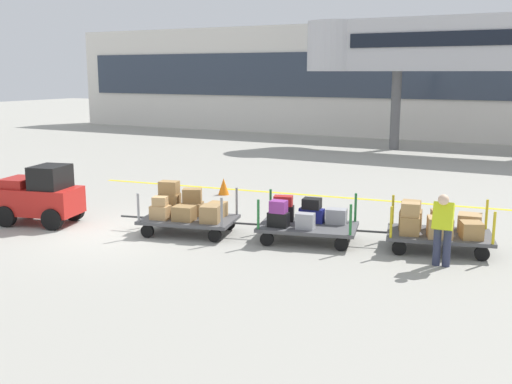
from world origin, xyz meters
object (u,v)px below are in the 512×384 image
baggage_cart_tail (437,227)px  baggage_cart_middle (304,220)px  baggage_tug (40,196)px  baggage_handler (443,226)px  safety_cone_near (224,186)px  baggage_cart_lead (187,211)px

baggage_cart_tail → baggage_cart_middle: bearing=-167.2°
baggage_tug → baggage_cart_tail: baggage_tug is taller
baggage_handler → safety_cone_near: 9.02m
baggage_tug → baggage_handler: bearing=6.8°
baggage_cart_middle → safety_cone_near: bearing=139.5°
baggage_handler → baggage_cart_lead: bearing=-178.2°
baggage_cart_tail → safety_cone_near: size_ratio=5.61×
baggage_cart_middle → safety_cone_near: (-4.55, 3.89, -0.24)m
baggage_cart_middle → baggage_cart_tail: bearing=12.8°
baggage_tug → baggage_handler: size_ratio=1.47×
baggage_cart_lead → safety_cone_near: 4.89m
baggage_tug → baggage_cart_tail: (9.82, 2.40, -0.20)m
baggage_handler → safety_cone_near: size_ratio=2.84×
safety_cone_near → baggage_handler: bearing=-29.2°
baggage_cart_lead → baggage_tug: bearing=-165.5°
baggage_cart_lead → baggage_handler: baggage_handler is taller
baggage_cart_lead → baggage_cart_middle: size_ratio=1.00×
baggage_cart_lead → baggage_cart_tail: 6.01m
baggage_handler → safety_cone_near: bearing=150.8°
baggage_cart_lead → baggage_handler: size_ratio=1.98×
baggage_handler → safety_cone_near: (-7.86, 4.39, -0.59)m
baggage_tug → baggage_cart_tail: bearing=13.7°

